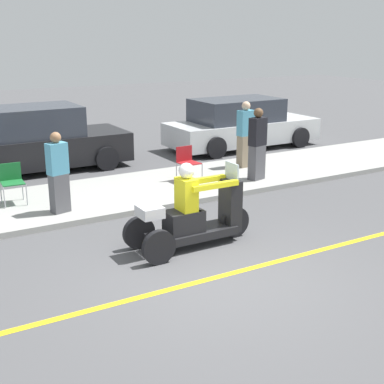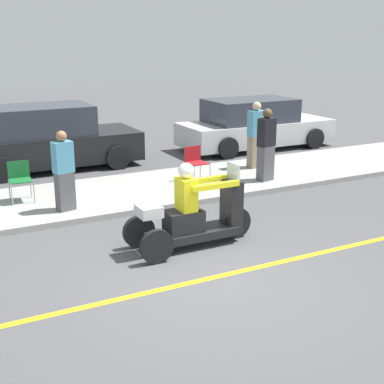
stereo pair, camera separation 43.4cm
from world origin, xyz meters
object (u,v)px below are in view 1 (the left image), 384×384
spectator_far_back (245,136)px  parked_car_lot_far (37,141)px  motorcycle_trike (193,217)px  spectator_near_curb (257,145)px  folding_chair_curbside (187,160)px  parked_car_lot_right (241,125)px  folding_chair_set_back (12,179)px  spectator_mid_group (58,174)px

spectator_far_back → parked_car_lot_far: bearing=148.6°
motorcycle_trike → spectator_near_curb: bearing=38.6°
folding_chair_curbside → parked_car_lot_right: size_ratio=0.17×
spectator_far_back → parked_car_lot_right: spectator_far_back is taller
folding_chair_curbside → folding_chair_set_back: bearing=175.5°
spectator_near_curb → parked_car_lot_right: bearing=60.1°
motorcycle_trike → parked_car_lot_far: 6.75m
spectator_mid_group → folding_chair_curbside: bearing=13.3°
spectator_near_curb → spectator_mid_group: bearing=-179.3°
spectator_far_back → folding_chair_set_back: 6.01m
parked_car_lot_far → spectator_near_curb: bearing=-44.1°
folding_chair_curbside → parked_car_lot_far: bearing=128.7°
folding_chair_curbside → spectator_near_curb: bearing=-25.6°
motorcycle_trike → parked_car_lot_right: size_ratio=0.46×
spectator_near_curb → spectator_far_back: (0.50, 1.19, -0.00)m
spectator_far_back → folding_chair_curbside: 2.09m
motorcycle_trike → parked_car_lot_far: size_ratio=0.50×
spectator_near_curb → parked_car_lot_right: spectator_near_curb is taller
folding_chair_curbside → spectator_far_back: bearing=12.9°
spectator_mid_group → parked_car_lot_right: size_ratio=0.33×
folding_chair_set_back → parked_car_lot_right: size_ratio=0.17×
folding_chair_set_back → parked_car_lot_far: bearing=66.3°
spectator_mid_group → folding_chair_curbside: 3.41m
spectator_mid_group → spectator_near_curb: size_ratio=0.93×
spectator_near_curb → spectator_far_back: spectator_near_curb is taller
spectator_near_curb → parked_car_lot_far: 5.82m
motorcycle_trike → parked_car_lot_right: (5.47, 6.39, 0.21)m
spectator_far_back → folding_chair_curbside: size_ratio=2.09×
motorcycle_trike → folding_chair_set_back: 4.28m
folding_chair_curbside → folding_chair_set_back: 3.99m
spectator_mid_group → folding_chair_curbside: size_ratio=1.95×
motorcycle_trike → parked_car_lot_right: 8.41m
motorcycle_trike → folding_chair_set_back: motorcycle_trike is taller
folding_chair_curbside → spectator_mid_group: bearing=-166.7°
motorcycle_trike → spectator_near_curb: spectator_near_curb is taller
motorcycle_trike → spectator_far_back: (3.81, 3.83, 0.42)m
spectator_near_curb → folding_chair_curbside: (-1.52, 0.72, -0.32)m
motorcycle_trike → folding_chair_curbside: motorcycle_trike is taller
spectator_near_curb → folding_chair_curbside: bearing=154.4°
spectator_mid_group → motorcycle_trike: bearing=-59.6°
spectator_far_back → motorcycle_trike: bearing=-134.9°
spectator_far_back → folding_chair_curbside: spectator_far_back is taller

